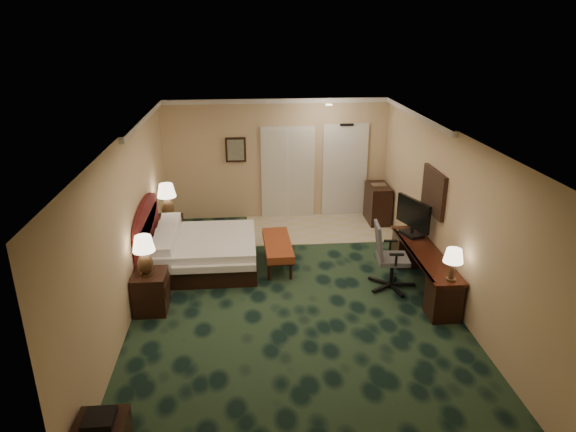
{
  "coord_description": "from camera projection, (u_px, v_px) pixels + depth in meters",
  "views": [
    {
      "loc": [
        -0.71,
        -7.4,
        4.25
      ],
      "look_at": [
        -0.02,
        0.6,
        1.19
      ],
      "focal_mm": 32.0,
      "sensor_mm": 36.0,
      "label": 1
    }
  ],
  "objects": [
    {
      "name": "crown_molding",
      "position": [
        293.0,
        138.0,
        7.52
      ],
      "size": [
        5.0,
        7.5,
        0.1
      ],
      "primitive_type": null,
      "color": "silver",
      "rests_on": "wall_back"
    },
    {
      "name": "floor",
      "position": [
        292.0,
        296.0,
        8.46
      ],
      "size": [
        5.0,
        7.5,
        0.0
      ],
      "primitive_type": "cube",
      "color": "black",
      "rests_on": "ground"
    },
    {
      "name": "minibar",
      "position": [
        378.0,
        204.0,
        11.47
      ],
      "size": [
        0.45,
        0.81,
        0.85
      ],
      "primitive_type": "cube",
      "color": "black",
      "rests_on": "ground"
    },
    {
      "name": "wall_back",
      "position": [
        276.0,
        160.0,
        11.47
      ],
      "size": [
        5.0,
        0.0,
        2.7
      ],
      "primitive_type": "cube",
      "color": "tan",
      "rests_on": "ground"
    },
    {
      "name": "headboard",
      "position": [
        148.0,
        238.0,
        8.94
      ],
      "size": [
        0.12,
        2.0,
        1.4
      ],
      "primitive_type": null,
      "color": "#471018",
      "rests_on": "ground"
    },
    {
      "name": "ceiling",
      "position": [
        293.0,
        134.0,
        7.5
      ],
      "size": [
        5.0,
        7.5,
        0.0
      ],
      "primitive_type": "cube",
      "color": "white",
      "rests_on": "wall_back"
    },
    {
      "name": "nightstand_near",
      "position": [
        151.0,
        292.0,
        7.96
      ],
      "size": [
        0.5,
        0.58,
        0.63
      ],
      "primitive_type": "cube",
      "color": "black",
      "rests_on": "ground"
    },
    {
      "name": "bed_bench",
      "position": [
        278.0,
        253.0,
        9.48
      ],
      "size": [
        0.51,
        1.39,
        0.47
      ],
      "primitive_type": "cube",
      "rotation": [
        0.0,
        0.0,
        0.02
      ],
      "color": "maroon",
      "rests_on": "ground"
    },
    {
      "name": "lamp_near",
      "position": [
        145.0,
        256.0,
        7.71
      ],
      "size": [
        0.39,
        0.39,
        0.63
      ],
      "primitive_type": null,
      "rotation": [
        0.0,
        0.0,
        -0.18
      ],
      "color": "black",
      "rests_on": "nightstand_near"
    },
    {
      "name": "tile_patch",
      "position": [
        320.0,
        228.0,
        11.23
      ],
      "size": [
        3.2,
        1.7,
        0.01
      ],
      "primitive_type": "cube",
      "color": "beige",
      "rests_on": "ground"
    },
    {
      "name": "wall_art",
      "position": [
        236.0,
        150.0,
        11.27
      ],
      "size": [
        0.45,
        0.06,
        0.55
      ],
      "primitive_type": "cube",
      "color": "#4D6058",
      "rests_on": "wall_back"
    },
    {
      "name": "wall_right",
      "position": [
        448.0,
        215.0,
        8.18
      ],
      "size": [
        0.0,
        7.5,
        2.7
      ],
      "primitive_type": "cube",
      "color": "tan",
      "rests_on": "ground"
    },
    {
      "name": "desk",
      "position": [
        423.0,
        270.0,
        8.62
      ],
      "size": [
        0.5,
        2.33,
        0.67
      ],
      "primitive_type": "cube",
      "color": "black",
      "rests_on": "ground"
    },
    {
      "name": "wall_left",
      "position": [
        128.0,
        225.0,
        7.78
      ],
      "size": [
        0.0,
        7.5,
        2.7
      ],
      "primitive_type": "cube",
      "color": "tan",
      "rests_on": "ground"
    },
    {
      "name": "wall_mirror",
      "position": [
        434.0,
        192.0,
        8.67
      ],
      "size": [
        0.05,
        0.95,
        0.75
      ],
      "primitive_type": "cube",
      "color": "white",
      "rests_on": "wall_right"
    },
    {
      "name": "desk_chair",
      "position": [
        393.0,
        256.0,
        8.55
      ],
      "size": [
        0.73,
        0.69,
        1.16
      ],
      "primitive_type": null,
      "rotation": [
        0.0,
        0.0,
        -0.09
      ],
      "color": "#555558",
      "rests_on": "ground"
    },
    {
      "name": "tv",
      "position": [
        413.0,
        217.0,
        9.03
      ],
      "size": [
        0.36,
        0.84,
        0.68
      ],
      "primitive_type": "cube",
      "rotation": [
        0.0,
        0.0,
        0.34
      ],
      "color": "black",
      "rests_on": "desk"
    },
    {
      "name": "desk_lamp",
      "position": [
        453.0,
        265.0,
        7.47
      ],
      "size": [
        0.37,
        0.37,
        0.51
      ],
      "primitive_type": null,
      "rotation": [
        0.0,
        0.0,
        -0.31
      ],
      "color": "black",
      "rests_on": "desk"
    },
    {
      "name": "lamp_far",
      "position": [
        167.0,
        201.0,
        10.03
      ],
      "size": [
        0.37,
        0.37,
        0.69
      ],
      "primitive_type": null,
      "rotation": [
        0.0,
        0.0,
        0.02
      ],
      "color": "black",
      "rests_on": "nightstand_far"
    },
    {
      "name": "bed",
      "position": [
        205.0,
        252.0,
        9.37
      ],
      "size": [
        1.84,
        1.7,
        0.58
      ],
      "primitive_type": "cube",
      "color": "white",
      "rests_on": "ground"
    },
    {
      "name": "entry_door",
      "position": [
        345.0,
        171.0,
        11.67
      ],
      "size": [
        1.02,
        0.06,
        2.18
      ],
      "primitive_type": "cube",
      "color": "silver",
      "rests_on": "ground"
    },
    {
      "name": "wall_front",
      "position": [
        333.0,
        375.0,
        4.49
      ],
      "size": [
        5.0,
        0.0,
        2.7
      ],
      "primitive_type": "cube",
      "color": "tan",
      "rests_on": "ground"
    },
    {
      "name": "closet_doors",
      "position": [
        288.0,
        173.0,
        11.56
      ],
      "size": [
        1.2,
        0.06,
        2.1
      ],
      "primitive_type": "cube",
      "color": "beige",
      "rests_on": "ground"
    },
    {
      "name": "nightstand_far",
      "position": [
        170.0,
        232.0,
        10.22
      ],
      "size": [
        0.49,
        0.56,
        0.61
      ],
      "primitive_type": "cube",
      "color": "black",
      "rests_on": "ground"
    }
  ]
}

